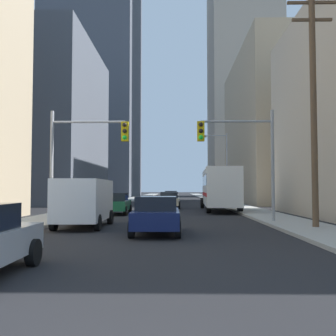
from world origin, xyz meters
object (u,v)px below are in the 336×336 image
Objects in this scene: city_bus at (219,187)px; sedan_beige at (170,200)px; sedan_green at (116,203)px; traffic_signal_near_right at (240,147)px; sedan_navy at (157,215)px; traffic_signal_near_left at (85,147)px; sedan_blue at (171,196)px; cargo_van_white at (85,200)px.

city_bus reaches higher than sedan_beige.
traffic_signal_near_right is (7.68, -7.31, 3.28)m from sedan_green.
sedan_navy is at bearing -104.40° from city_bus.
traffic_signal_near_right is (-0.23, -12.11, 2.13)m from city_bus.
sedan_navy is 0.70× the size of traffic_signal_near_left.
traffic_signal_near_right reaches higher than sedan_beige.
cargo_van_white is at bearing -95.98° from sedan_blue.
sedan_green is at bearing -148.70° from city_bus.
traffic_signal_near_right reaches higher than sedan_blue.
sedan_beige is (3.74, 18.16, -0.52)m from cargo_van_white.
sedan_blue is at bearing 90.34° from sedan_beige.
sedan_blue is (-4.32, 20.55, -1.16)m from city_bus.
sedan_beige is 0.71× the size of traffic_signal_near_right.
sedan_green and sedan_beige have the same top height.
cargo_van_white is at bearing -165.09° from traffic_signal_near_right.
sedan_navy is 12.73m from sedan_green.
sedan_blue is (3.59, 25.36, 0.00)m from sedan_green.
city_bus is 17.63m from sedan_navy.
traffic_signal_near_left is (-4.06, 4.92, 3.29)m from sedan_navy.
sedan_blue is 0.70× the size of traffic_signal_near_right.
traffic_signal_near_left reaches higher than sedan_green.
sedan_beige is at bearing -89.66° from sedan_blue.
traffic_signal_near_right reaches higher than sedan_green.
sedan_beige is at bearing 67.25° from sedan_green.
sedan_navy and sedan_blue have the same top height.
sedan_navy is 0.99× the size of sedan_beige.
sedan_green is 9.53m from sedan_beige.
city_bus is at bearing 55.16° from traffic_signal_near_left.
cargo_van_white is at bearing -90.31° from sedan_green.
sedan_beige and sedan_blue have the same top height.
traffic_signal_near_left reaches higher than sedan_navy.
sedan_navy is at bearing -130.08° from traffic_signal_near_right.
sedan_green is 11.09m from traffic_signal_near_right.
cargo_van_white is 0.88× the size of traffic_signal_near_left.
sedan_green is (0.05, 9.36, -0.52)m from cargo_van_white.
traffic_signal_near_left is at bearing -97.18° from sedan_blue.
traffic_signal_near_left is at bearing 180.00° from traffic_signal_near_right.
sedan_navy is 1.00× the size of sedan_blue.
traffic_signal_near_right is (7.73, 2.06, 2.77)m from cargo_van_white.
traffic_signal_near_left is at bearing 102.99° from cargo_van_white.
city_bus is at bearing -78.13° from sedan_blue.
sedan_beige is (-4.22, 3.99, -1.16)m from city_bus.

